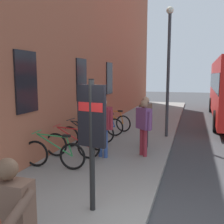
{
  "coord_description": "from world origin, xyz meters",
  "views": [
    {
      "loc": [
        -3.81,
        -0.67,
        2.59
      ],
      "look_at": [
        3.27,
        1.54,
        1.52
      ],
      "focal_mm": 41.75,
      "sensor_mm": 36.0,
      "label": 1
    }
  ],
  "objects_px": {
    "bicycle_under_window": "(113,122)",
    "transit_info_sign": "(92,125)",
    "bicycle_leaning_wall": "(102,126)",
    "pedestrian_near_bus": "(146,117)",
    "tourist_with_hotdogs": "(8,220)",
    "bicycle_end_of_row": "(54,154)",
    "street_lamp": "(169,61)",
    "pedestrian_crossing_street": "(103,122)",
    "bicycle_mid_rack": "(72,145)",
    "bicycle_far_end": "(93,131)",
    "bicycle_by_door": "(83,137)",
    "pedestrian_by_facade": "(144,122)"
  },
  "relations": [
    {
      "from": "bicycle_by_door",
      "to": "pedestrian_near_bus",
      "type": "relative_size",
      "value": 1.01
    },
    {
      "from": "bicycle_leaning_wall",
      "to": "pedestrian_near_bus",
      "type": "relative_size",
      "value": 1.02
    },
    {
      "from": "bicycle_mid_rack",
      "to": "bicycle_leaning_wall",
      "type": "bearing_deg",
      "value": 2.05
    },
    {
      "from": "bicycle_by_door",
      "to": "bicycle_mid_rack",
      "type": "bearing_deg",
      "value": -175.51
    },
    {
      "from": "bicycle_under_window",
      "to": "bicycle_end_of_row",
      "type": "bearing_deg",
      "value": 178.89
    },
    {
      "from": "pedestrian_near_bus",
      "to": "transit_info_sign",
      "type": "bearing_deg",
      "value": 177.61
    },
    {
      "from": "bicycle_mid_rack",
      "to": "pedestrian_near_bus",
      "type": "height_order",
      "value": "pedestrian_near_bus"
    },
    {
      "from": "transit_info_sign",
      "to": "pedestrian_near_bus",
      "type": "height_order",
      "value": "transit_info_sign"
    },
    {
      "from": "pedestrian_by_facade",
      "to": "pedestrian_crossing_street",
      "type": "relative_size",
      "value": 0.96
    },
    {
      "from": "pedestrian_by_facade",
      "to": "tourist_with_hotdogs",
      "type": "bearing_deg",
      "value": 176.69
    },
    {
      "from": "bicycle_end_of_row",
      "to": "street_lamp",
      "type": "xyz_separation_m",
      "value": [
        4.56,
        -2.48,
        2.6
      ]
    },
    {
      "from": "bicycle_by_door",
      "to": "street_lamp",
      "type": "relative_size",
      "value": 0.35
    },
    {
      "from": "tourist_with_hotdogs",
      "to": "street_lamp",
      "type": "bearing_deg",
      "value": -5.08
    },
    {
      "from": "bicycle_end_of_row",
      "to": "bicycle_under_window",
      "type": "distance_m",
      "value": 4.97
    },
    {
      "from": "pedestrian_by_facade",
      "to": "bicycle_under_window",
      "type": "bearing_deg",
      "value": 31.58
    },
    {
      "from": "bicycle_mid_rack",
      "to": "tourist_with_hotdogs",
      "type": "relative_size",
      "value": 1.07
    },
    {
      "from": "bicycle_end_of_row",
      "to": "pedestrian_near_bus",
      "type": "bearing_deg",
      "value": -36.0
    },
    {
      "from": "bicycle_leaning_wall",
      "to": "pedestrian_near_bus",
      "type": "distance_m",
      "value": 2.46
    },
    {
      "from": "transit_info_sign",
      "to": "bicycle_leaning_wall",
      "type": "bearing_deg",
      "value": 17.72
    },
    {
      "from": "bicycle_mid_rack",
      "to": "bicycle_by_door",
      "type": "bearing_deg",
      "value": 4.49
    },
    {
      "from": "bicycle_leaning_wall",
      "to": "bicycle_mid_rack",
      "type": "bearing_deg",
      "value": -177.95
    },
    {
      "from": "pedestrian_by_facade",
      "to": "tourist_with_hotdogs",
      "type": "relative_size",
      "value": 1.03
    },
    {
      "from": "pedestrian_by_facade",
      "to": "bicycle_mid_rack",
      "type": "bearing_deg",
      "value": 112.2
    },
    {
      "from": "bicycle_leaning_wall",
      "to": "pedestrian_by_facade",
      "type": "relative_size",
      "value": 1.03
    },
    {
      "from": "bicycle_leaning_wall",
      "to": "bicycle_far_end",
      "type": "bearing_deg",
      "value": 179.33
    },
    {
      "from": "bicycle_mid_rack",
      "to": "pedestrian_by_facade",
      "type": "height_order",
      "value": "pedestrian_by_facade"
    },
    {
      "from": "bicycle_leaning_wall",
      "to": "pedestrian_near_bus",
      "type": "height_order",
      "value": "pedestrian_near_bus"
    },
    {
      "from": "bicycle_under_window",
      "to": "pedestrian_crossing_street",
      "type": "xyz_separation_m",
      "value": [
        -3.7,
        -0.83,
        0.7
      ]
    },
    {
      "from": "bicycle_mid_rack",
      "to": "tourist_with_hotdogs",
      "type": "height_order",
      "value": "tourist_with_hotdogs"
    },
    {
      "from": "pedestrian_by_facade",
      "to": "street_lamp",
      "type": "height_order",
      "value": "street_lamp"
    },
    {
      "from": "bicycle_under_window",
      "to": "tourist_with_hotdogs",
      "type": "relative_size",
      "value": 1.05
    },
    {
      "from": "bicycle_far_end",
      "to": "bicycle_leaning_wall",
      "type": "xyz_separation_m",
      "value": [
        1.06,
        -0.01,
        0.0
      ]
    },
    {
      "from": "pedestrian_near_bus",
      "to": "tourist_with_hotdogs",
      "type": "height_order",
      "value": "pedestrian_near_bus"
    },
    {
      "from": "bicycle_by_door",
      "to": "tourist_with_hotdogs",
      "type": "bearing_deg",
      "value": -163.3
    },
    {
      "from": "bicycle_far_end",
      "to": "street_lamp",
      "type": "distance_m",
      "value": 3.99
    },
    {
      "from": "bicycle_by_door",
      "to": "tourist_with_hotdogs",
      "type": "height_order",
      "value": "tourist_with_hotdogs"
    },
    {
      "from": "transit_info_sign",
      "to": "pedestrian_crossing_street",
      "type": "distance_m",
      "value": 3.14
    },
    {
      "from": "bicycle_under_window",
      "to": "pedestrian_crossing_street",
      "type": "bearing_deg",
      "value": -167.35
    },
    {
      "from": "bicycle_end_of_row",
      "to": "pedestrian_crossing_street",
      "type": "distance_m",
      "value": 1.72
    },
    {
      "from": "bicycle_end_of_row",
      "to": "bicycle_under_window",
      "type": "bearing_deg",
      "value": -1.11
    },
    {
      "from": "bicycle_end_of_row",
      "to": "pedestrian_crossing_street",
      "type": "height_order",
      "value": "pedestrian_crossing_street"
    },
    {
      "from": "bicycle_mid_rack",
      "to": "bicycle_leaning_wall",
      "type": "distance_m",
      "value": 3.0
    },
    {
      "from": "transit_info_sign",
      "to": "pedestrian_near_bus",
      "type": "distance_m",
      "value": 4.43
    },
    {
      "from": "bicycle_far_end",
      "to": "pedestrian_near_bus",
      "type": "height_order",
      "value": "pedestrian_near_bus"
    },
    {
      "from": "bicycle_under_window",
      "to": "transit_info_sign",
      "type": "distance_m",
      "value": 6.99
    },
    {
      "from": "bicycle_far_end",
      "to": "bicycle_under_window",
      "type": "relative_size",
      "value": 1.01
    },
    {
      "from": "bicycle_mid_rack",
      "to": "tourist_with_hotdogs",
      "type": "distance_m",
      "value": 5.16
    },
    {
      "from": "tourist_with_hotdogs",
      "to": "bicycle_leaning_wall",
      "type": "bearing_deg",
      "value": 12.76
    },
    {
      "from": "pedestrian_by_facade",
      "to": "street_lamp",
      "type": "distance_m",
      "value": 3.42
    },
    {
      "from": "pedestrian_by_facade",
      "to": "pedestrian_near_bus",
      "type": "bearing_deg",
      "value": 6.8
    }
  ]
}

